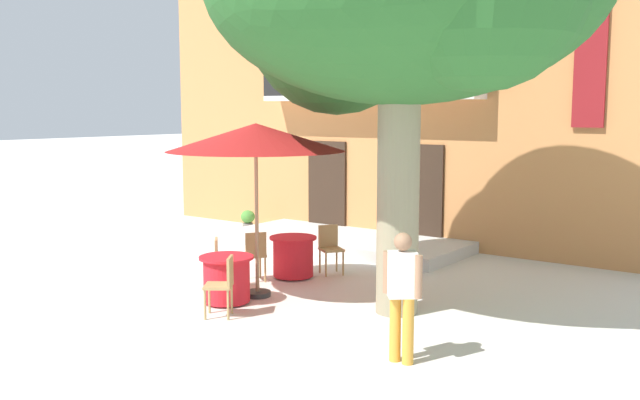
% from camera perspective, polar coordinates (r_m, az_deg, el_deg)
% --- Properties ---
extents(ground_plane, '(120.00, 120.00, 0.00)m').
position_cam_1_polar(ground_plane, '(12.55, -5.64, -6.86)').
color(ground_plane, silver).
extents(building_facade, '(13.00, 5.09, 7.50)m').
position_cam_1_polar(building_facade, '(18.28, 7.72, 9.39)').
color(building_facade, '#CC844C').
rests_on(building_facade, ground).
extents(entrance_step_platform, '(5.43, 2.29, 0.25)m').
position_cam_1_polar(entrance_step_platform, '(15.87, 2.02, -3.37)').
color(entrance_step_platform, silver).
rests_on(entrance_step_platform, ground).
extents(cafe_table_near_tree, '(0.86, 0.86, 0.76)m').
position_cam_1_polar(cafe_table_near_tree, '(11.38, -7.55, -6.34)').
color(cafe_table_near_tree, red).
rests_on(cafe_table_near_tree, ground).
extents(cafe_chair_near_tree_0, '(0.57, 0.57, 0.91)m').
position_cam_1_polar(cafe_chair_near_tree_0, '(12.08, -7.87, -4.87)').
color(cafe_chair_near_tree_0, tan).
rests_on(cafe_chair_near_tree_0, ground).
extents(cafe_chair_near_tree_1, '(0.56, 0.56, 0.91)m').
position_cam_1_polar(cafe_chair_near_tree_1, '(10.62, -7.82, -6.58)').
color(cafe_chair_near_tree_1, tan).
rests_on(cafe_chair_near_tree_1, ground).
extents(cafe_table_middle, '(0.86, 0.86, 0.76)m').
position_cam_1_polar(cafe_table_middle, '(12.98, -2.19, -4.58)').
color(cafe_table_middle, red).
rests_on(cafe_table_middle, ground).
extents(cafe_chair_middle_0, '(0.56, 0.56, 0.91)m').
position_cam_1_polar(cafe_chair_middle_0, '(13.26, 0.81, -3.71)').
color(cafe_chair_middle_0, tan).
rests_on(cafe_chair_middle_0, ground).
extents(cafe_chair_middle_1, '(0.55, 0.55, 0.91)m').
position_cam_1_polar(cafe_chair_middle_1, '(12.68, -5.32, -4.26)').
color(cafe_chair_middle_1, tan).
rests_on(cafe_chair_middle_1, ground).
extents(cafe_umbrella, '(2.90, 2.90, 2.85)m').
position_cam_1_polar(cafe_umbrella, '(11.44, -5.21, 5.01)').
color(cafe_umbrella, '#997A56').
rests_on(cafe_umbrella, ground).
extents(ground_planter_left, '(0.36, 0.36, 0.56)m').
position_cam_1_polar(ground_planter_left, '(17.84, -5.85, -1.61)').
color(ground_planter_left, slate).
rests_on(ground_planter_left, ground).
extents(pedestrian_near_entrance, '(0.53, 0.39, 1.61)m').
position_cam_1_polar(pedestrian_near_entrance, '(8.63, 6.66, -7.23)').
color(pedestrian_near_entrance, gold).
rests_on(pedestrian_near_entrance, ground).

